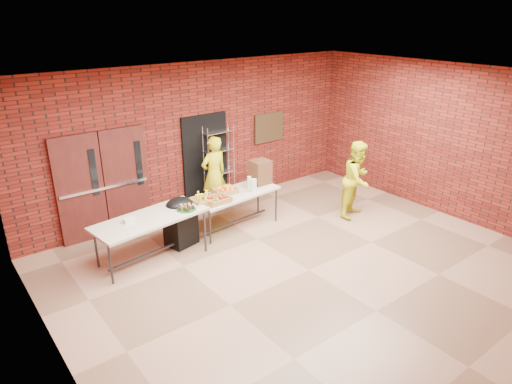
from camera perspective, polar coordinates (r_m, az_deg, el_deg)
room at (r=7.32m, az=7.18°, el=1.06°), size 8.08×7.08×3.28m
double_doors at (r=9.22m, az=-18.48°, el=0.90°), size 1.78×0.12×2.10m
dark_doorway at (r=10.15m, az=-6.34°, el=3.80°), size 1.10×0.06×2.10m
bronze_plaque at (r=11.00m, az=1.64°, el=8.07°), size 0.85×0.04×0.70m
wire_rack at (r=10.21m, az=-4.63°, el=3.26°), size 0.69×0.27×1.86m
table_left at (r=8.16m, az=-13.06°, el=-3.56°), size 2.09×1.08×0.82m
table_right at (r=9.19m, az=-2.57°, el=-0.45°), size 1.89×0.92×0.75m
basket_bananas at (r=8.70m, az=-6.58°, el=-1.03°), size 0.46×0.35×0.14m
basket_oranges at (r=9.12m, az=-3.91°, el=0.18°), size 0.45×0.35×0.14m
basket_apples at (r=8.70m, az=-4.83°, el=-0.95°), size 0.45×0.35×0.14m
muffin_tray at (r=8.31m, az=-8.72°, el=-1.92°), size 0.36×0.36×0.09m
napkin_box at (r=8.04m, az=-15.55°, el=-3.40°), size 0.19×0.13×0.06m
coffee_dispenser at (r=9.56m, az=0.55°, el=2.51°), size 0.38×0.34×0.51m
cup_stack_front at (r=9.18m, az=-0.41°, el=0.87°), size 0.09×0.09×0.27m
cup_stack_mid at (r=9.18m, az=-0.19°, el=0.86°), size 0.09×0.09×0.26m
cup_stack_back at (r=9.34m, az=-0.85°, el=1.21°), size 0.08×0.08×0.25m
covered_grill at (r=8.70m, az=-9.42°, el=-3.62°), size 0.61×0.55×0.95m
volunteer_woman at (r=9.92m, az=-5.26°, el=2.18°), size 0.64×0.44×1.70m
volunteer_man at (r=9.90m, az=12.57°, el=1.57°), size 0.96×0.84×1.66m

